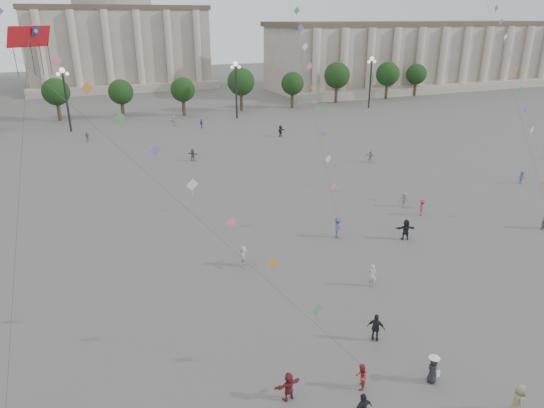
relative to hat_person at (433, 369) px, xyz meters
name	(u,v)px	position (x,y,z in m)	size (l,w,h in m)	color
ground	(380,355)	(-1.30, 2.93, -0.83)	(360.00, 360.00, 0.00)	#555250
hall_east	(415,55)	(73.70, 96.82, 7.60)	(84.00, 26.22, 17.20)	gray
hall_central	(116,33)	(-1.30, 132.15, 13.40)	(48.30, 34.30, 35.50)	gray
tree_row	(149,89)	(-1.30, 80.93, 4.56)	(137.12, 5.12, 8.00)	#39281C
lamp_post_mid_west	(65,88)	(-16.30, 72.93, 6.52)	(2.00, 0.90, 10.65)	#262628
lamp_post_mid_east	(236,79)	(13.70, 72.93, 6.52)	(2.00, 0.90, 10.65)	#262628
lamp_post_far_east	(371,73)	(43.70, 72.93, 6.52)	(2.00, 0.90, 10.65)	#262628
person_crowd_0	(201,124)	(5.10, 66.97, -0.03)	(0.94, 0.39, 1.60)	#3A4A82
person_crowd_3	(406,230)	(9.83, 15.34, 0.11)	(1.74, 0.55, 1.88)	black
person_crowd_4	(174,121)	(0.99, 70.93, 0.06)	(1.65, 0.53, 1.78)	silver
person_crowd_6	(404,200)	(14.57, 21.88, -0.04)	(1.02, 0.59, 1.58)	slate
person_crowd_7	(371,156)	(20.67, 37.30, 0.00)	(1.54, 0.49, 1.66)	#ADADA9
person_crowd_8	(422,208)	(14.81, 19.32, -0.02)	(1.05, 0.60, 1.62)	#992942
person_crowd_9	(281,131)	(15.44, 55.74, 0.10)	(1.72, 0.55, 1.85)	black
person_crowd_12	(193,155)	(-1.40, 47.20, 0.01)	(1.56, 0.50, 1.68)	#5F5E63
person_crowd_13	(372,275)	(2.61, 9.74, 0.05)	(0.64, 0.42, 1.75)	#B3B3AE
person_crowd_14	(522,177)	(32.06, 22.73, -0.07)	(0.98, 0.57, 1.52)	#365379
person_crowd_16	(87,137)	(-14.12, 64.14, -0.06)	(0.91, 0.38, 1.55)	slate
person_crowd_20	(518,401)	(2.18, -3.54, 0.13)	(0.94, 0.61, 1.92)	#7E7857
person_crowd_21	(243,256)	(-5.04, 16.26, 0.05)	(1.63, 0.52, 1.75)	silver
tourist_1	(376,328)	(-0.78, 4.20, 0.08)	(1.07, 0.44, 1.82)	black
tourist_2	(289,386)	(-7.67, 1.81, -0.02)	(1.50, 0.48, 1.62)	maroon
kite_flyer_0	(361,377)	(-3.83, 1.04, -0.07)	(0.74, 0.58, 1.52)	#A02E2B
kite_flyer_1	(338,228)	(4.49, 17.98, 0.13)	(1.24, 0.71, 1.92)	#394C81
hat_person	(433,369)	(0.00, 0.00, 0.00)	(0.89, 0.87, 1.69)	black
dragon_kite	(31,54)	(-17.45, 12.17, 15.85)	(2.68, 5.16, 18.40)	#B21318
kite_train_east	(492,0)	(33.13, 32.53, 19.47)	(18.76, 37.39, 54.85)	#3F3F3F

